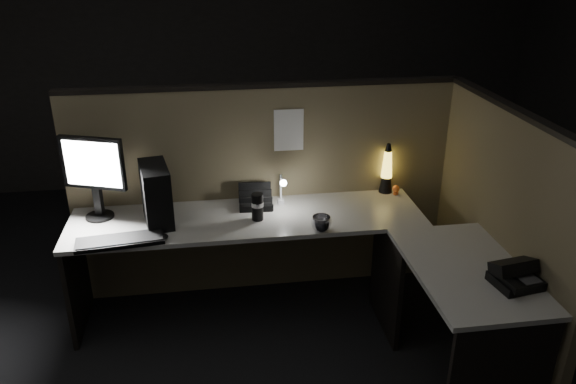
{
  "coord_description": "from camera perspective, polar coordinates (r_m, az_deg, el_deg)",
  "views": [
    {
      "loc": [
        -0.37,
        -2.68,
        2.36
      ],
      "look_at": [
        0.08,
        0.35,
        1.0
      ],
      "focal_mm": 35.0,
      "sensor_mm": 36.0,
      "label": 1
    }
  ],
  "objects": [
    {
      "name": "room_shell",
      "position": [
        2.81,
        -0.57,
        8.61
      ],
      "size": [
        6.0,
        6.0,
        6.0
      ],
      "color": "silver",
      "rests_on": "ground"
    },
    {
      "name": "floor",
      "position": [
        3.59,
        -0.46,
        -17.18
      ],
      "size": [
        6.0,
        6.0,
        0.0
      ],
      "primitive_type": "plane",
      "color": "black",
      "rests_on": "ground"
    },
    {
      "name": "clip_lamp",
      "position": [
        3.74,
        -0.61,
        0.3
      ],
      "size": [
        0.04,
        0.18,
        0.23
      ],
      "color": "white",
      "rests_on": "desk"
    },
    {
      "name": "mouse",
      "position": [
        3.47,
        -12.79,
        -4.48
      ],
      "size": [
        0.1,
        0.08,
        0.03
      ],
      "primitive_type": "ellipsoid",
      "rotation": [
        0.0,
        0.0,
        0.25
      ],
      "color": "black",
      "rests_on": "desk"
    },
    {
      "name": "partition_back",
      "position": [
        3.97,
        -2.35,
        -0.04
      ],
      "size": [
        2.66,
        0.06,
        1.5
      ],
      "primitive_type": "cube",
      "color": "brown",
      "rests_on": "ground"
    },
    {
      "name": "partition_right",
      "position": [
        3.64,
        20.56,
        -4.05
      ],
      "size": [
        0.06,
        1.66,
        1.5
      ],
      "primitive_type": "cube",
      "color": "brown",
      "rests_on": "ground"
    },
    {
      "name": "keyboard",
      "position": [
        3.49,
        -16.67,
        -4.79
      ],
      "size": [
        0.53,
        0.23,
        0.03
      ],
      "primitive_type": "cube",
      "rotation": [
        0.0,
        0.0,
        0.11
      ],
      "color": "black",
      "rests_on": "desk"
    },
    {
      "name": "steel_mug",
      "position": [
        3.47,
        3.4,
        -3.23
      ],
      "size": [
        0.15,
        0.15,
        0.1
      ],
      "primitive_type": "imported",
      "rotation": [
        0.0,
        0.0,
        -0.28
      ],
      "color": "silver",
      "rests_on": "desk"
    },
    {
      "name": "monitor",
      "position": [
        3.74,
        -19.16,
        2.15
      ],
      "size": [
        0.41,
        0.2,
        0.54
      ],
      "rotation": [
        0.0,
        0.0,
        -0.35
      ],
      "color": "black",
      "rests_on": "desk"
    },
    {
      "name": "organizer",
      "position": [
        3.8,
        -3.3,
        -0.88
      ],
      "size": [
        0.23,
        0.21,
        0.17
      ],
      "rotation": [
        0.0,
        0.0,
        -0.07
      ],
      "color": "black",
      "rests_on": "desk"
    },
    {
      "name": "figurine",
      "position": [
        4.04,
        10.91,
        0.33
      ],
      "size": [
        0.05,
        0.05,
        0.05
      ],
      "primitive_type": "sphere",
      "color": "orange",
      "rests_on": "desk"
    },
    {
      "name": "pinned_paper",
      "position": [
        3.8,
        0.08,
        6.3
      ],
      "size": [
        0.2,
        0.0,
        0.29
      ],
      "primitive_type": "cube",
      "color": "white",
      "rests_on": "partition_back"
    },
    {
      "name": "desk",
      "position": [
        3.48,
        1.88,
        -6.91
      ],
      "size": [
        2.6,
        1.6,
        0.73
      ],
      "color": "#BBB8B0",
      "rests_on": "ground"
    },
    {
      "name": "lava_lamp",
      "position": [
        4.03,
        9.99,
        1.99
      ],
      "size": [
        0.1,
        0.1,
        0.36
      ],
      "color": "black",
      "rests_on": "desk"
    },
    {
      "name": "desk_phone",
      "position": [
        3.18,
        22.01,
        -7.83
      ],
      "size": [
        0.26,
        0.26,
        0.14
      ],
      "rotation": [
        0.0,
        0.0,
        0.15
      ],
      "color": "black",
      "rests_on": "desk"
    },
    {
      "name": "pc_tower",
      "position": [
        3.62,
        -13.25,
        -0.21
      ],
      "size": [
        0.22,
        0.38,
        0.38
      ],
      "primitive_type": "cube",
      "rotation": [
        0.0,
        0.0,
        0.18
      ],
      "color": "black",
      "rests_on": "desk"
    },
    {
      "name": "travel_mug",
      "position": [
        3.6,
        -3.13,
        -1.52
      ],
      "size": [
        0.08,
        0.08,
        0.18
      ],
      "primitive_type": "cylinder",
      "color": "black",
      "rests_on": "desk"
    }
  ]
}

